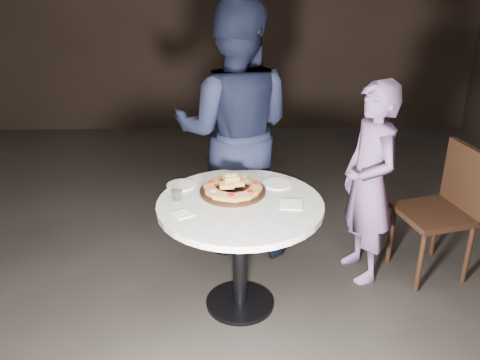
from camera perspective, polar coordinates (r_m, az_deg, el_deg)
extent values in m
plane|color=black|center=(3.82, -0.80, -12.02)|extent=(7.00, 7.00, 0.00)
cylinder|color=black|center=(3.72, 0.01, -12.93)|extent=(0.52, 0.52, 0.03)
cylinder|color=black|center=(3.50, 0.02, -8.08)|extent=(0.11, 0.11, 0.72)
cylinder|color=silver|center=(3.32, 0.02, -2.73)|extent=(1.19, 1.19, 0.04)
cylinder|color=black|center=(3.43, -0.79, -1.18)|extent=(0.47, 0.47, 0.02)
cube|color=#B37A45|center=(3.44, 1.61, -0.62)|extent=(0.09, 0.11, 0.04)
cylinder|color=red|center=(3.43, 1.62, -0.34)|extent=(0.05, 0.05, 0.01)
cube|color=#B37A45|center=(3.50, 1.18, -0.20)|extent=(0.11, 0.11, 0.04)
cube|color=#B37A45|center=(3.53, 0.38, 0.10)|extent=(0.11, 0.11, 0.04)
cylinder|color=beige|center=(3.53, 0.38, 0.38)|extent=(0.06, 0.06, 0.01)
cube|color=#B37A45|center=(3.55, -0.64, 0.22)|extent=(0.10, 0.09, 0.04)
cube|color=#B37A45|center=(3.54, -1.67, 0.14)|extent=(0.11, 0.09, 0.04)
cylinder|color=red|center=(3.53, -1.68, 0.42)|extent=(0.05, 0.05, 0.01)
cube|color=#B37A45|center=(3.51, -2.55, -0.11)|extent=(0.11, 0.11, 0.04)
cube|color=#B37A45|center=(3.46, -3.11, -0.51)|extent=(0.10, 0.11, 0.04)
cylinder|color=red|center=(3.45, -3.12, -0.23)|extent=(0.06, 0.06, 0.01)
cube|color=#B37A45|center=(3.40, -3.22, -0.98)|extent=(0.09, 0.10, 0.04)
cube|color=#B37A45|center=(3.35, -2.84, -1.43)|extent=(0.11, 0.11, 0.04)
cylinder|color=beige|center=(3.34, -2.85, -1.14)|extent=(0.06, 0.06, 0.01)
cube|color=#B37A45|center=(3.31, -2.03, -1.76)|extent=(0.11, 0.10, 0.04)
cube|color=#B37A45|center=(3.29, -0.95, -1.90)|extent=(0.10, 0.09, 0.04)
cylinder|color=red|center=(3.28, -0.96, -1.60)|extent=(0.05, 0.05, 0.01)
cube|color=#B37A45|center=(3.30, 0.16, -1.81)|extent=(0.11, 0.10, 0.04)
cube|color=#B37A45|center=(3.33, 1.07, -1.52)|extent=(0.11, 0.11, 0.04)
cylinder|color=red|center=(3.32, 1.07, -1.23)|extent=(0.06, 0.06, 0.01)
cube|color=#B37A45|center=(3.38, 1.58, -1.09)|extent=(0.10, 0.11, 0.04)
cube|color=#B37A45|center=(3.43, -0.12, -0.19)|extent=(0.07, 0.09, 0.04)
cylinder|color=#2D6B1E|center=(3.42, -0.12, 0.10)|extent=(0.04, 0.04, 0.01)
cube|color=#B37A45|center=(3.44, -1.21, -0.09)|extent=(0.08, 0.09, 0.04)
cylinder|color=beige|center=(3.44, -1.21, 0.20)|extent=(0.04, 0.04, 0.01)
cube|color=#B37A45|center=(3.38, -1.47, -0.55)|extent=(0.10, 0.08, 0.03)
cylinder|color=orange|center=(3.38, -1.47, -0.27)|extent=(0.05, 0.05, 0.01)
cube|color=#B37A45|center=(3.42, -0.61, 0.28)|extent=(0.11, 0.09, 0.04)
cylinder|color=beige|center=(3.41, -0.61, 0.57)|extent=(0.05, 0.05, 0.01)
cube|color=#B37A45|center=(3.41, -1.26, 0.23)|extent=(0.09, 0.10, 0.04)
cylinder|color=beige|center=(3.40, -1.26, 0.52)|extent=(0.05, 0.05, 0.01)
cylinder|color=white|center=(3.54, -6.34, -0.57)|extent=(0.22, 0.22, 0.01)
cylinder|color=white|center=(3.55, 4.02, -0.41)|extent=(0.23, 0.23, 0.01)
imported|color=silver|center=(3.35, -6.74, -1.57)|extent=(0.09, 0.09, 0.07)
cube|color=white|center=(3.19, -6.13, -3.64)|extent=(0.14, 0.14, 0.01)
cube|color=white|center=(3.29, 5.48, -2.62)|extent=(0.15, 0.15, 0.01)
cube|color=black|center=(4.77, -0.64, 1.93)|extent=(0.53, 0.53, 0.04)
cube|color=black|center=(4.51, 0.29, 3.55)|extent=(0.39, 0.18, 0.44)
cylinder|color=black|center=(5.07, 0.49, 0.66)|extent=(0.05, 0.05, 0.44)
cylinder|color=black|center=(4.95, -3.25, 0.03)|extent=(0.05, 0.05, 0.44)
cylinder|color=black|center=(4.78, 2.09, -0.93)|extent=(0.05, 0.05, 0.44)
cylinder|color=black|center=(4.66, -1.84, -1.63)|extent=(0.05, 0.05, 0.44)
cube|color=black|center=(4.04, 19.93, -3.45)|extent=(0.55, 0.55, 0.04)
cube|color=black|center=(4.07, 23.00, 0.03)|extent=(0.16, 0.44, 0.48)
cylinder|color=black|center=(4.19, 15.81, -5.57)|extent=(0.05, 0.05, 0.48)
cylinder|color=black|center=(3.92, 18.70, -8.24)|extent=(0.05, 0.05, 0.48)
cylinder|color=black|center=(4.39, 20.13, -4.72)|extent=(0.05, 0.05, 0.48)
cylinder|color=black|center=(4.13, 23.16, -7.17)|extent=(0.05, 0.05, 0.48)
imported|color=black|center=(3.98, -0.60, 5.30)|extent=(1.01, 0.82, 1.92)
imported|color=slate|center=(3.78, 13.61, -0.38)|extent=(0.46, 0.60, 1.45)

